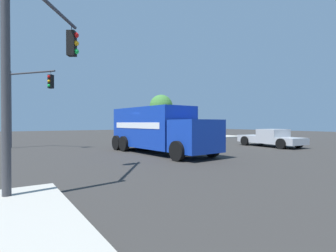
% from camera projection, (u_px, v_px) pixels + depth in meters
% --- Properties ---
extents(ground_plane, '(100.00, 100.00, 0.00)m').
position_uv_depth(ground_plane, '(146.00, 151.00, 17.08)').
color(ground_plane, '#33302D').
extents(sidewalk_corner_near, '(11.93, 11.93, 0.14)m').
position_uv_depth(sidewalk_corner_near, '(183.00, 136.00, 35.05)').
color(sidewalk_corner_near, '#B2ADA0').
rests_on(sidewalk_corner_near, ground).
extents(delivery_truck, '(3.25, 8.21, 2.84)m').
position_uv_depth(delivery_truck, '(158.00, 129.00, 15.91)').
color(delivery_truck, '#1438AD').
rests_on(delivery_truck, ground).
extents(traffic_light_primary, '(2.58, 3.43, 5.76)m').
position_uv_depth(traffic_light_primary, '(37.00, 52.00, 7.39)').
color(traffic_light_primary, '#38383D').
rests_on(traffic_light_primary, sidewalk_corner_far).
extents(traffic_light_secondary, '(2.68, 3.40, 5.74)m').
position_uv_depth(traffic_light_secondary, '(24.00, 97.00, 18.60)').
color(traffic_light_secondary, '#38383D').
rests_on(traffic_light_secondary, ground).
extents(pickup_silver, '(2.58, 5.34, 1.38)m').
position_uv_depth(pickup_silver, '(271.00, 137.00, 20.19)').
color(pickup_silver, '#B7BABF').
rests_on(pickup_silver, ground).
extents(pedestrian_near_corner, '(0.46, 0.37, 1.70)m').
position_uv_depth(pedestrian_near_corner, '(152.00, 128.00, 36.29)').
color(pedestrian_near_corner, '#4C4C51').
rests_on(pedestrian_near_corner, sidewalk_corner_near).
extents(picket_fence_run, '(7.48, 0.05, 0.95)m').
position_uv_depth(picket_fence_run, '(161.00, 131.00, 39.78)').
color(picket_fence_run, silver).
rests_on(picket_fence_run, sidewalk_corner_near).
extents(shade_tree_near, '(3.54, 3.54, 6.02)m').
position_uv_depth(shade_tree_near, '(161.00, 106.00, 39.01)').
color(shade_tree_near, brown).
rests_on(shade_tree_near, sidewalk_corner_near).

